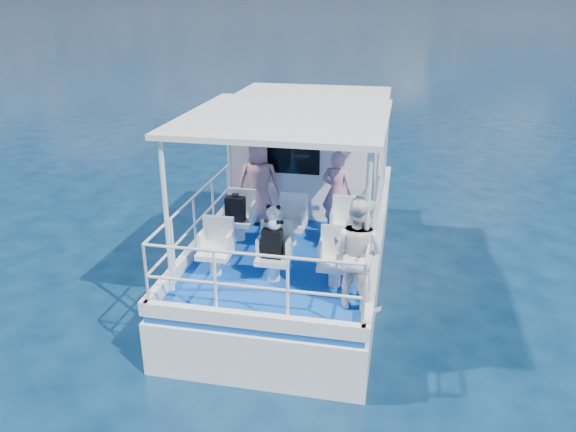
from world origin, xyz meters
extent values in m
plane|color=#071D37|center=(0.00, 0.00, 0.00)|extent=(2000.00, 2000.00, 0.00)
cube|color=white|center=(0.00, 1.00, 0.00)|extent=(3.00, 7.00, 1.60)
cube|color=#0B3D9E|center=(0.00, 1.00, 0.85)|extent=(2.90, 6.90, 0.10)
cube|color=white|center=(0.00, 2.30, 2.00)|extent=(2.85, 2.00, 2.20)
cube|color=white|center=(0.00, -0.20, 3.14)|extent=(3.00, 3.20, 0.08)
cylinder|color=white|center=(-1.35, -1.70, 2.00)|extent=(0.07, 0.07, 2.20)
cylinder|color=white|center=(1.35, -1.70, 2.00)|extent=(0.07, 0.07, 2.20)
cylinder|color=white|center=(-1.35, 1.20, 2.00)|extent=(0.07, 0.07, 2.20)
cylinder|color=white|center=(1.35, 1.20, 2.00)|extent=(0.07, 0.07, 2.20)
cube|color=white|center=(-0.90, 0.20, 1.09)|extent=(0.48, 0.46, 0.38)
cube|color=white|center=(0.00, 0.20, 1.09)|extent=(0.48, 0.46, 0.38)
cube|color=white|center=(0.90, 0.20, 1.09)|extent=(0.48, 0.46, 0.38)
cube|color=white|center=(-0.90, -1.10, 1.09)|extent=(0.48, 0.46, 0.38)
cube|color=white|center=(0.00, -1.10, 1.09)|extent=(0.48, 0.46, 0.38)
cube|color=white|center=(0.90, -1.10, 1.09)|extent=(0.48, 0.46, 0.38)
imported|color=#C57F85|center=(-0.77, 1.04, 1.68)|extent=(0.64, 0.51, 1.55)
imported|color=#C07C99|center=(0.67, 0.85, 1.64)|extent=(0.59, 0.44, 1.48)
imported|color=white|center=(1.25, -1.59, 1.69)|extent=(0.95, 0.87, 1.58)
cube|color=black|center=(-0.94, 0.12, 1.49)|extent=(0.32, 0.18, 0.42)
cube|color=black|center=(-0.01, -1.13, 1.50)|extent=(0.29, 0.16, 0.43)
cube|color=black|center=(-0.93, 0.12, 1.73)|extent=(0.11, 0.06, 0.06)
camera|label=1|loc=(1.70, -8.29, 4.85)|focal=35.00mm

